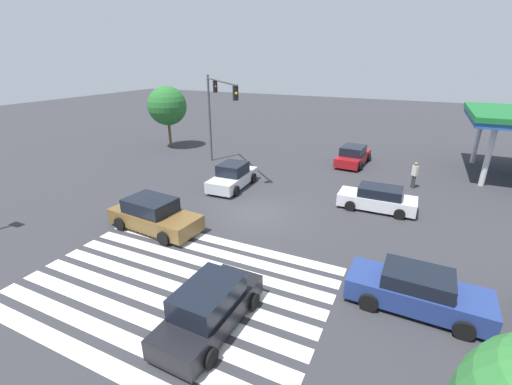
% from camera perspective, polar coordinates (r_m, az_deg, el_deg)
% --- Properties ---
extents(ground_plane, '(125.55, 125.55, 0.00)m').
position_cam_1_polar(ground_plane, '(19.62, -0.00, -3.45)').
color(ground_plane, '#333338').
extents(crosswalk_markings, '(11.70, 8.20, 0.01)m').
position_cam_1_polar(crosswalk_markings, '(14.18, -13.53, -14.97)').
color(crosswalk_markings, silver).
rests_on(crosswalk_markings, ground_plane).
extents(traffic_signal_mast, '(5.91, 5.91, 7.03)m').
position_cam_1_polar(traffic_signal_mast, '(26.59, -6.70, 14.56)').
color(traffic_signal_mast, '#47474C').
rests_on(traffic_signal_mast, ground_plane).
extents(car_0, '(4.32, 1.95, 1.41)m').
position_cam_1_polar(car_0, '(21.06, 19.60, -0.98)').
color(car_0, silver).
rests_on(car_0, ground_plane).
extents(car_1, '(5.02, 2.51, 1.65)m').
position_cam_1_polar(car_1, '(18.35, -16.63, -3.64)').
color(car_1, brown).
rests_on(car_1, ground_plane).
extents(car_2, '(2.41, 4.85, 1.56)m').
position_cam_1_polar(car_2, '(29.58, 15.88, 5.91)').
color(car_2, maroon).
rests_on(car_2, ground_plane).
extents(car_4, '(2.05, 4.40, 1.62)m').
position_cam_1_polar(car_4, '(11.81, -7.74, -18.50)').
color(car_4, black).
rests_on(car_4, ground_plane).
extents(car_5, '(2.21, 4.52, 1.66)m').
position_cam_1_polar(car_5, '(23.37, -3.90, 2.67)').
color(car_5, silver).
rests_on(car_5, ground_plane).
extents(car_6, '(4.75, 2.09, 1.48)m').
position_cam_1_polar(car_6, '(13.67, 25.23, -14.62)').
color(car_6, navy).
rests_on(car_6, ground_plane).
extents(pedestrian, '(0.41, 0.41, 1.82)m').
position_cam_1_polar(pedestrian, '(25.38, 24.92, 2.89)').
color(pedestrian, '#38383D').
rests_on(pedestrian, ground_plane).
extents(tree_corner_a, '(3.66, 3.66, 5.87)m').
position_cam_1_polar(tree_corner_a, '(34.45, -14.58, 13.81)').
color(tree_corner_a, brown).
rests_on(tree_corner_a, ground_plane).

